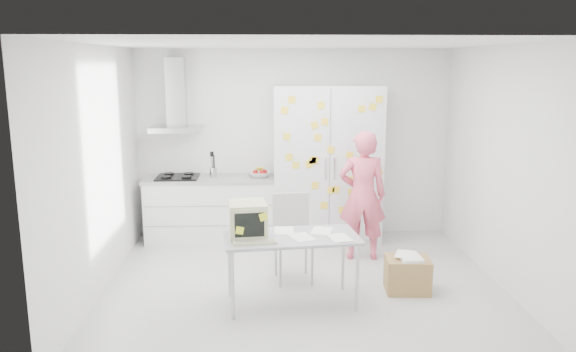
{
  "coord_description": "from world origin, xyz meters",
  "views": [
    {
      "loc": [
        -0.44,
        -6.07,
        2.51
      ],
      "look_at": [
        -0.14,
        0.72,
        1.13
      ],
      "focal_mm": 35.0,
      "sensor_mm": 36.0,
      "label": 1
    }
  ],
  "objects_px": {
    "person": "(362,195)",
    "desk": "(264,228)",
    "cardboard_box": "(407,274)",
    "chair": "(292,232)"
  },
  "relations": [
    {
      "from": "chair",
      "to": "desk",
      "type": "bearing_deg",
      "value": -121.67
    },
    {
      "from": "person",
      "to": "cardboard_box",
      "type": "relative_size",
      "value": 3.3
    },
    {
      "from": "person",
      "to": "desk",
      "type": "distance_m",
      "value": 1.86
    },
    {
      "from": "person",
      "to": "cardboard_box",
      "type": "distance_m",
      "value": 1.31
    },
    {
      "from": "person",
      "to": "chair",
      "type": "distance_m",
      "value": 1.17
    },
    {
      "from": "desk",
      "to": "chair",
      "type": "xyz_separation_m",
      "value": [
        0.33,
        0.72,
        -0.27
      ]
    },
    {
      "from": "person",
      "to": "desk",
      "type": "bearing_deg",
      "value": 50.32
    },
    {
      "from": "person",
      "to": "chair",
      "type": "height_order",
      "value": "person"
    },
    {
      "from": "cardboard_box",
      "to": "person",
      "type": "bearing_deg",
      "value": 106.66
    },
    {
      "from": "desk",
      "to": "cardboard_box",
      "type": "distance_m",
      "value": 1.73
    }
  ]
}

